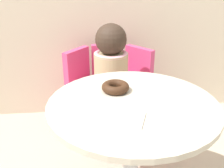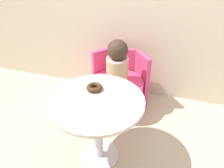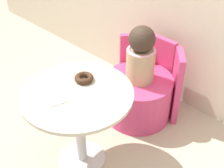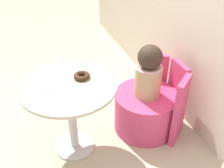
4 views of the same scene
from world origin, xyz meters
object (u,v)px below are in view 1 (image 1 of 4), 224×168
at_px(donut, 115,87).
at_px(round_table, 132,130).
at_px(tub_chair, 111,114).
at_px(child_figure, 111,60).

bearing_deg(donut, round_table, -63.07).
xyz_separation_m(tub_chair, child_figure, (0.00, -0.00, 0.43)).
relative_size(round_table, donut, 5.70).
height_order(tub_chair, child_figure, child_figure).
bearing_deg(child_figure, tub_chair, 90.00).
bearing_deg(tub_chair, donut, -93.72).
distance_m(round_table, donut, 0.22).
bearing_deg(child_figure, donut, -93.72).
xyz_separation_m(round_table, child_figure, (-0.03, 0.70, 0.10)).
height_order(tub_chair, donut, donut).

